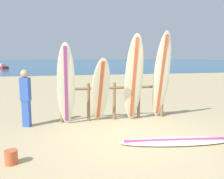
# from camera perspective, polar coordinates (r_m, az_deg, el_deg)

# --- Properties ---
(ground_plane) EXTENTS (120.00, 120.00, 0.00)m
(ground_plane) POSITION_cam_1_polar(r_m,az_deg,el_deg) (5.44, 4.15, -12.19)
(ground_plane) COLOR tan
(ocean_water) EXTENTS (120.00, 80.00, 0.01)m
(ocean_water) POSITION_cam_1_polar(r_m,az_deg,el_deg) (62.93, -11.08, 6.34)
(ocean_water) COLOR #1E5984
(ocean_water) RESTS_ON ground
(surfboard_rack) EXTENTS (3.14, 0.09, 1.10)m
(surfboard_rack) POSITION_cam_1_polar(r_m,az_deg,el_deg) (7.00, 0.53, -1.81)
(surfboard_rack) COLOR olive
(surfboard_rack) RESTS_ON ground
(surfboard_leaning_far_left) EXTENTS (0.47, 0.65, 2.22)m
(surfboard_leaning_far_left) POSITION_cam_1_polar(r_m,az_deg,el_deg) (6.36, -10.98, 1.00)
(surfboard_leaning_far_left) COLOR silver
(surfboard_leaning_far_left) RESTS_ON ground
(surfboard_leaning_left) EXTENTS (0.53, 0.95, 1.85)m
(surfboard_leaning_left) POSITION_cam_1_polar(r_m,az_deg,el_deg) (6.52, -2.84, -0.35)
(surfboard_leaning_left) COLOR silver
(surfboard_leaning_left) RESTS_ON ground
(surfboard_leaning_center_left) EXTENTS (0.54, 0.68, 2.48)m
(surfboard_leaning_center_left) POSITION_cam_1_polar(r_m,az_deg,el_deg) (6.70, 5.26, 2.57)
(surfboard_leaning_center_left) COLOR beige
(surfboard_leaning_center_left) RESTS_ON ground
(surfboard_leaning_center) EXTENTS (0.53, 0.79, 2.57)m
(surfboard_leaning_center) POSITION_cam_1_polar(r_m,az_deg,el_deg) (7.10, 11.77, 3.13)
(surfboard_leaning_center) COLOR silver
(surfboard_leaning_center) RESTS_ON ground
(surfboard_lying_on_sand) EXTENTS (2.55, 0.90, 0.08)m
(surfboard_lying_on_sand) POSITION_cam_1_polar(r_m,az_deg,el_deg) (5.49, 15.14, -11.86)
(surfboard_lying_on_sand) COLOR silver
(surfboard_lying_on_sand) RESTS_ON ground
(beachgoer_standing) EXTENTS (0.29, 0.24, 1.52)m
(beachgoer_standing) POSITION_cam_1_polar(r_m,az_deg,el_deg) (6.65, -20.02, -1.40)
(beachgoer_standing) COLOR #3359B2
(beachgoer_standing) RESTS_ON ground
(small_boat_offshore) EXTENTS (2.04, 2.78, 0.71)m
(small_boat_offshore) POSITION_cam_1_polar(r_m,az_deg,el_deg) (37.92, -24.79, 4.98)
(small_boat_offshore) COLOR #B22D28
(small_boat_offshore) RESTS_ON ocean_water
(sand_bucket) EXTENTS (0.22, 0.22, 0.25)m
(sand_bucket) POSITION_cam_1_polar(r_m,az_deg,el_deg) (4.67, -23.04, -14.72)
(sand_bucket) COLOR #CC5933
(sand_bucket) RESTS_ON ground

